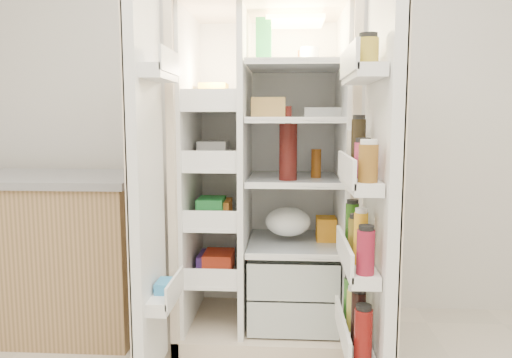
{
  "coord_description": "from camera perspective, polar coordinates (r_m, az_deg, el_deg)",
  "views": [
    {
      "loc": [
        0.05,
        -1.03,
        1.21
      ],
      "look_at": [
        -0.09,
        1.25,
        0.92
      ],
      "focal_mm": 34.0,
      "sensor_mm": 36.0,
      "label": 1
    }
  ],
  "objects": [
    {
      "name": "wall_back",
      "position": [
        3.03,
        2.71,
        9.86
      ],
      "size": [
        4.0,
        0.02,
        2.7
      ],
      "primitive_type": "cube",
      "color": "silver",
      "rests_on": "floor"
    },
    {
      "name": "refrigerator",
      "position": [
        2.73,
        1.51,
        -2.64
      ],
      "size": [
        0.92,
        0.7,
        1.8
      ],
      "color": "beige",
      "rests_on": "floor"
    },
    {
      "name": "freezer_door",
      "position": [
        2.19,
        -12.67,
        -1.33
      ],
      "size": [
        0.15,
        0.4,
        1.72
      ],
      "color": "white",
      "rests_on": "floor"
    },
    {
      "name": "fridge_door",
      "position": [
        2.05,
        13.88,
        -2.56
      ],
      "size": [
        0.17,
        0.58,
        1.72
      ],
      "color": "white",
      "rests_on": "floor"
    },
    {
      "name": "kitchen_counter",
      "position": [
        3.06,
        -24.25,
        -7.84
      ],
      "size": [
        1.23,
        0.66,
        0.89
      ],
      "color": "#A57D52",
      "rests_on": "floor"
    }
  ]
}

